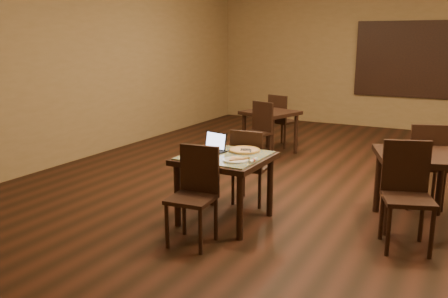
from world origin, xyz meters
The scene contains 20 objects.
ground centered at (0.00, 0.00, 0.00)m, with size 10.00×10.00×0.00m, color black.
wall_back centered at (0.00, 5.00, 1.50)m, with size 8.00×0.02×3.00m, color olive.
wall_left centered at (-4.00, 0.00, 1.50)m, with size 0.02×10.00×3.00m, color olive.
mural centered at (0.50, 4.96, 1.55)m, with size 2.34×0.05×1.64m.
tiled_table centered at (-0.52, -1.73, 0.66)m, with size 0.93×0.93×0.76m.
chair_main_near centered at (-0.53, -2.35, 0.55)m, with size 0.46×0.46×0.97m.
chair_main_far centered at (-0.51, -1.11, 0.53)m, with size 0.43×0.43×0.94m.
laptop centered at (-0.72, -1.63, 0.82)m, with size 0.34×0.29×0.20m.
plate centered at (-0.30, -1.91, 0.77)m, with size 0.27×0.27×0.01m, color white.
pizza_slice centered at (-0.30, -1.91, 0.79)m, with size 0.20×0.20×0.02m, color beige, non-canonical shape.
pizza_pan centered at (-0.40, -1.49, 0.77)m, with size 0.35×0.35×0.01m, color silver.
pizza_whole centered at (-0.40, -1.49, 0.78)m, with size 0.36×0.36×0.02m.
spatula centered at (-0.38, -1.51, 0.79)m, with size 0.11×0.25×0.01m, color silver.
napkin_roll centered at (-0.12, -1.87, 0.78)m, with size 0.04×0.16×0.04m.
other_table_b centered at (-1.31, 1.46, 0.63)m, with size 1.02×1.02×0.76m.
other_table_b_chair_near centered at (-1.28, 0.88, 0.55)m, with size 0.54×0.54×0.98m.
other_table_b_chair_far centered at (-1.34, 2.04, 0.55)m, with size 0.54×0.54×0.98m.
other_table_c centered at (1.37, -0.85, 0.67)m, with size 1.09×1.09×0.80m.
other_table_c_chair_near centered at (1.34, -1.46, 0.59)m, with size 0.57×0.57×1.04m.
other_table_c_chair_far centered at (1.40, -0.24, 0.59)m, with size 0.57×0.57×1.04m.
Camera 1 is at (1.83, -6.16, 2.01)m, focal length 38.00 mm.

